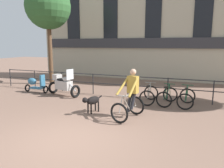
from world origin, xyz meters
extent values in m
plane|color=#7A5B4C|center=(0.00, 0.00, 0.00)|extent=(60.00, 60.00, 0.00)
cylinder|color=#232326|center=(-7.50, 5.20, 0.53)|extent=(0.05, 0.05, 1.05)
cylinder|color=#232326|center=(-5.62, 5.20, 0.53)|extent=(0.05, 0.05, 1.05)
cylinder|color=#232326|center=(-3.75, 5.20, 0.53)|extent=(0.05, 0.05, 1.05)
cylinder|color=#232326|center=(-1.88, 5.20, 0.53)|extent=(0.05, 0.05, 1.05)
cylinder|color=#232326|center=(0.00, 5.20, 0.53)|extent=(0.05, 0.05, 1.05)
cylinder|color=#232326|center=(1.88, 5.20, 0.53)|extent=(0.05, 0.05, 1.05)
cylinder|color=#232326|center=(3.75, 5.20, 0.53)|extent=(0.05, 0.05, 1.05)
cylinder|color=#232326|center=(0.00, 5.20, 1.02)|extent=(15.00, 0.04, 0.04)
cylinder|color=#232326|center=(0.00, 5.20, 0.58)|extent=(15.00, 0.04, 0.04)
cube|color=#BCB299|center=(0.00, 11.00, 4.99)|extent=(18.00, 0.60, 9.98)
cube|color=#333338|center=(0.00, 10.64, 2.60)|extent=(17.10, 0.12, 0.70)
cube|color=black|center=(-6.30, 10.67, 5.49)|extent=(1.10, 0.06, 5.59)
cube|color=black|center=(-3.15, 10.67, 5.49)|extent=(1.10, 0.06, 5.59)
torus|color=black|center=(0.83, 1.70, 0.34)|extent=(0.68, 0.23, 0.68)
torus|color=black|center=(1.09, 2.77, 0.34)|extent=(0.68, 0.23, 0.68)
cylinder|color=#9E998E|center=(0.93, 2.12, 0.58)|extent=(0.15, 0.49, 0.60)
cylinder|color=#9E998E|center=(1.01, 2.44, 0.54)|extent=(0.09, 0.23, 0.52)
cylinder|color=#9E998E|center=(0.95, 2.22, 0.83)|extent=(0.19, 0.65, 0.10)
cylinder|color=#9E998E|center=(1.03, 2.56, 0.31)|extent=(0.13, 0.44, 0.08)
cylinder|color=#9E998E|center=(1.06, 2.66, 0.57)|extent=(0.09, 0.26, 0.47)
cylinder|color=#9E998E|center=(0.85, 1.80, 0.60)|extent=(0.08, 0.23, 0.54)
cylinder|color=#9E998E|center=(0.88, 1.90, 0.87)|extent=(0.47, 0.14, 0.03)
cube|color=black|center=(1.03, 2.54, 0.82)|extent=(0.17, 0.26, 0.05)
cube|color=#AD8933|center=(1.03, 2.54, 1.15)|extent=(0.40, 0.30, 0.60)
sphere|color=tan|center=(1.03, 2.54, 1.59)|extent=(0.22, 0.22, 0.22)
cylinder|color=#AD8933|center=(0.75, 2.27, 1.14)|extent=(0.30, 0.70, 0.60)
cylinder|color=#AD8933|center=(1.16, 2.17, 1.14)|extent=(0.18, 0.72, 0.60)
cylinder|color=black|center=(0.94, 2.46, 0.52)|extent=(0.15, 0.32, 0.69)
cylinder|color=black|center=(1.07, 2.43, 0.58)|extent=(0.20, 0.32, 0.58)
ellipsoid|color=black|center=(-0.46, 2.41, 0.47)|extent=(0.45, 0.64, 0.31)
cylinder|color=black|center=(-0.54, 2.19, 0.49)|extent=(0.21, 0.21, 0.18)
sphere|color=black|center=(-0.60, 2.03, 0.55)|extent=(0.20, 0.20, 0.20)
cone|color=black|center=(-0.63, 1.95, 0.54)|extent=(0.14, 0.15, 0.11)
cylinder|color=black|center=(-0.34, 2.75, 0.53)|extent=(0.12, 0.20, 0.11)
cylinder|color=black|center=(-0.61, 2.26, 0.20)|extent=(0.06, 0.06, 0.41)
cylinder|color=black|center=(-0.45, 2.21, 0.20)|extent=(0.06, 0.06, 0.41)
cylinder|color=black|center=(-0.48, 2.62, 0.20)|extent=(0.06, 0.06, 0.41)
cylinder|color=black|center=(-0.32, 2.56, 0.20)|extent=(0.06, 0.06, 0.41)
torus|color=black|center=(-2.29, 4.14, 0.31)|extent=(0.26, 0.63, 0.62)
torus|color=black|center=(-3.84, 4.51, 0.31)|extent=(0.26, 0.63, 0.62)
cube|color=#B7B2AD|center=(-3.06, 4.33, 0.53)|extent=(0.95, 0.59, 0.44)
ellipsoid|color=#B7B2AD|center=(-2.87, 4.28, 0.83)|extent=(0.54, 0.42, 0.24)
cube|color=black|center=(-3.17, 4.35, 0.80)|extent=(0.61, 0.42, 0.10)
cylinder|color=#B2B2B7|center=(-2.48, 4.19, 0.49)|extent=(0.44, 0.16, 0.41)
cube|color=silver|center=(-2.61, 4.22, 1.10)|extent=(0.13, 0.43, 0.50)
cube|color=#B7B2AD|center=(-3.51, 4.43, 0.89)|extent=(0.39, 0.42, 0.28)
torus|color=black|center=(1.15, 5.07, 0.33)|extent=(0.66, 0.10, 0.66)
torus|color=black|center=(1.21, 4.03, 0.33)|extent=(0.66, 0.10, 0.66)
cylinder|color=#9E998E|center=(1.18, 4.67, 0.56)|extent=(0.06, 0.47, 0.58)
cylinder|color=#9E998E|center=(1.19, 4.35, 0.53)|extent=(0.04, 0.22, 0.51)
cylinder|color=#9E998E|center=(1.18, 4.57, 0.81)|extent=(0.07, 0.63, 0.10)
cylinder|color=#9E998E|center=(1.20, 4.24, 0.31)|extent=(0.05, 0.42, 0.07)
cylinder|color=#9E998E|center=(1.20, 4.14, 0.55)|extent=(0.04, 0.25, 0.46)
cylinder|color=#9E998E|center=(1.16, 4.98, 0.59)|extent=(0.04, 0.21, 0.52)
cylinder|color=#9E998E|center=(1.16, 4.89, 0.84)|extent=(0.48, 0.05, 0.03)
cube|color=black|center=(1.20, 4.26, 0.80)|extent=(0.13, 0.25, 0.05)
torus|color=black|center=(2.01, 5.07, 0.33)|extent=(0.66, 0.13, 0.66)
torus|color=black|center=(1.90, 4.03, 0.33)|extent=(0.66, 0.13, 0.66)
cylinder|color=#194C2D|center=(1.97, 4.66, 0.56)|extent=(0.08, 0.47, 0.58)
cylinder|color=#194C2D|center=(1.93, 4.35, 0.53)|extent=(0.06, 0.22, 0.51)
cylinder|color=#194C2D|center=(1.96, 4.57, 0.81)|extent=(0.10, 0.63, 0.10)
cylinder|color=#194C2D|center=(1.92, 4.24, 0.31)|extent=(0.07, 0.42, 0.07)
cylinder|color=#194C2D|center=(1.91, 4.14, 0.55)|extent=(0.05, 0.25, 0.46)
cylinder|color=#194C2D|center=(2.00, 4.98, 0.59)|extent=(0.05, 0.21, 0.52)
cylinder|color=#194C2D|center=(1.99, 4.88, 0.84)|extent=(0.48, 0.08, 0.03)
cube|color=black|center=(1.92, 4.26, 0.80)|extent=(0.15, 0.25, 0.05)
torus|color=black|center=(2.74, 5.07, 0.33)|extent=(0.66, 0.08, 0.66)
torus|color=black|center=(2.71, 4.03, 0.33)|extent=(0.66, 0.08, 0.66)
cylinder|color=#194C2D|center=(2.73, 4.67, 0.56)|extent=(0.05, 0.47, 0.58)
cylinder|color=#194C2D|center=(2.72, 4.35, 0.53)|extent=(0.04, 0.22, 0.51)
cylinder|color=#194C2D|center=(2.73, 4.57, 0.81)|extent=(0.05, 0.63, 0.10)
cylinder|color=#194C2D|center=(2.72, 4.24, 0.31)|extent=(0.04, 0.42, 0.07)
cylinder|color=#194C2D|center=(2.71, 4.14, 0.55)|extent=(0.03, 0.25, 0.46)
cylinder|color=#194C2D|center=(2.74, 4.98, 0.59)|extent=(0.03, 0.21, 0.52)
cylinder|color=#194C2D|center=(2.74, 4.89, 0.84)|extent=(0.48, 0.04, 0.03)
cube|color=black|center=(2.72, 4.26, 0.80)|extent=(0.13, 0.24, 0.05)
torus|color=black|center=(-4.23, 4.39, 0.20)|extent=(0.08, 0.40, 0.40)
torus|color=black|center=(-5.43, 4.38, 0.20)|extent=(0.08, 0.40, 0.40)
cube|color=teal|center=(-4.83, 4.38, 0.24)|extent=(0.67, 0.29, 0.08)
cube|color=teal|center=(-4.41, 4.39, 0.60)|extent=(0.10, 0.32, 0.72)
ellipsoid|color=teal|center=(-5.10, 4.38, 0.58)|extent=(0.52, 0.31, 0.36)
cylinder|color=brown|center=(-5.65, 6.77, 2.02)|extent=(0.26, 0.26, 4.03)
sphere|color=#2D5B2D|center=(-5.65, 6.77, 4.79)|extent=(2.75, 2.75, 2.75)
camera|label=1|loc=(3.14, -4.65, 2.54)|focal=35.00mm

